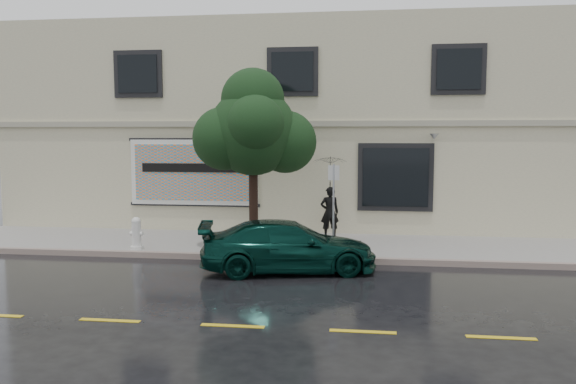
# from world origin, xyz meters

# --- Properties ---
(ground) EXTENTS (90.00, 90.00, 0.00)m
(ground) POSITION_xyz_m (0.00, 0.00, 0.00)
(ground) COLOR black
(ground) RESTS_ON ground
(sidewalk) EXTENTS (20.00, 3.50, 0.15)m
(sidewalk) POSITION_xyz_m (0.00, 3.25, 0.07)
(sidewalk) COLOR gray
(sidewalk) RESTS_ON ground
(curb) EXTENTS (20.00, 0.18, 0.16)m
(curb) POSITION_xyz_m (0.00, 1.50, 0.07)
(curb) COLOR gray
(curb) RESTS_ON ground
(road_marking) EXTENTS (19.00, 0.12, 0.01)m
(road_marking) POSITION_xyz_m (0.00, -3.50, 0.01)
(road_marking) COLOR gold
(road_marking) RESTS_ON ground
(building) EXTENTS (20.00, 8.12, 7.00)m
(building) POSITION_xyz_m (0.00, 9.00, 3.50)
(building) COLOR #B9B395
(building) RESTS_ON ground
(billboard) EXTENTS (4.30, 0.16, 2.20)m
(billboard) POSITION_xyz_m (-3.20, 4.92, 2.05)
(billboard) COLOR white
(billboard) RESTS_ON ground
(car) EXTENTS (4.46, 2.67, 1.21)m
(car) POSITION_xyz_m (0.44, 0.48, 0.61)
(car) COLOR black
(car) RESTS_ON ground
(pedestrian) EXTENTS (0.64, 0.50, 1.55)m
(pedestrian) POSITION_xyz_m (1.23, 4.18, 0.93)
(pedestrian) COLOR black
(pedestrian) RESTS_ON sidewalk
(umbrella) EXTENTS (1.32, 1.32, 0.79)m
(umbrella) POSITION_xyz_m (1.23, 4.18, 2.10)
(umbrella) COLOR black
(umbrella) RESTS_ON pedestrian
(street_tree) EXTENTS (2.38, 2.38, 4.38)m
(street_tree) POSITION_xyz_m (-0.77, 2.44, 3.32)
(street_tree) COLOR black
(street_tree) RESTS_ON sidewalk
(fire_hydrant) EXTENTS (0.36, 0.34, 0.89)m
(fire_hydrant) POSITION_xyz_m (-3.88, 1.80, 0.58)
(fire_hydrant) COLOR silver
(fire_hydrant) RESTS_ON sidewalk
(sign_pole) EXTENTS (0.29, 0.06, 2.36)m
(sign_pole) POSITION_xyz_m (1.45, 1.80, 1.58)
(sign_pole) COLOR #95959D
(sign_pole) RESTS_ON sidewalk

